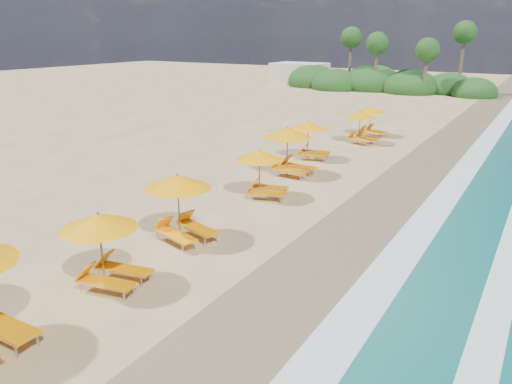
# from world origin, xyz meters

# --- Properties ---
(ground) EXTENTS (160.00, 160.00, 0.00)m
(ground) POSITION_xyz_m (0.00, 0.00, 0.00)
(ground) COLOR tan
(ground) RESTS_ON ground
(wet_sand) EXTENTS (4.00, 160.00, 0.01)m
(wet_sand) POSITION_xyz_m (4.00, 0.00, 0.01)
(wet_sand) COLOR #86704F
(wet_sand) RESTS_ON ground
(surf_foam) EXTENTS (4.00, 160.00, 0.01)m
(surf_foam) POSITION_xyz_m (6.70, 0.00, 0.03)
(surf_foam) COLOR white
(surf_foam) RESTS_ON ground
(station_3) EXTENTS (2.66, 2.55, 2.20)m
(station_3) POSITION_xyz_m (-1.03, -6.31, 1.23)
(station_3) COLOR olive
(station_3) RESTS_ON ground
(station_4) EXTENTS (2.93, 2.84, 2.34)m
(station_4) POSITION_xyz_m (-1.33, -2.68, 1.31)
(station_4) COLOR olive
(station_4) RESTS_ON ground
(station_5) EXTENTS (2.70, 2.63, 2.13)m
(station_5) POSITION_xyz_m (-1.30, 2.74, 1.20)
(station_5) COLOR olive
(station_5) RESTS_ON ground
(station_6) EXTENTS (2.69, 2.51, 2.42)m
(station_6) POSITION_xyz_m (-1.91, 6.46, 1.36)
(station_6) COLOR olive
(station_6) RESTS_ON ground
(station_7) EXTENTS (2.65, 2.55, 2.16)m
(station_7) POSITION_xyz_m (-2.45, 10.01, 1.21)
(station_7) COLOR olive
(station_7) RESTS_ON ground
(station_8) EXTENTS (2.69, 2.65, 2.09)m
(station_8) POSITION_xyz_m (-1.42, 15.42, 1.17)
(station_8) COLOR olive
(station_8) RESTS_ON ground
(station_9) EXTENTS (2.61, 2.55, 2.07)m
(station_9) POSITION_xyz_m (-1.61, 18.07, 1.16)
(station_9) COLOR olive
(station_9) RESTS_ON ground
(treeline) EXTENTS (25.80, 8.80, 9.74)m
(treeline) POSITION_xyz_m (-9.94, 45.51, 1.00)
(treeline) COLOR #163D14
(treeline) RESTS_ON ground
(beach_building) EXTENTS (7.00, 5.00, 2.80)m
(beach_building) POSITION_xyz_m (-22.00, 48.00, 1.40)
(beach_building) COLOR beige
(beach_building) RESTS_ON ground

